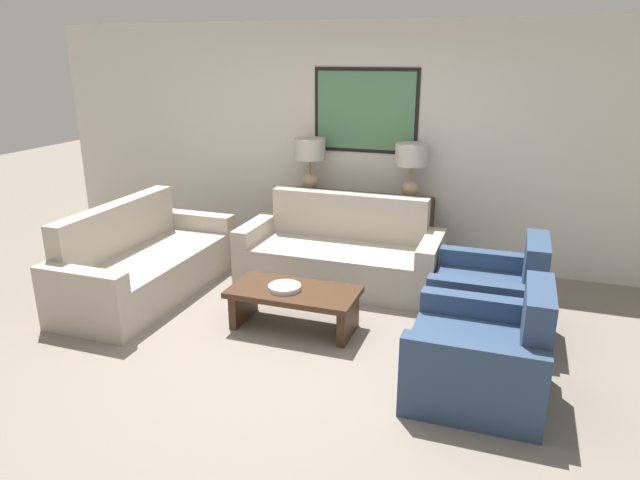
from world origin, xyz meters
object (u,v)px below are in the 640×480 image
at_px(couch_by_side, 145,265).
at_px(armchair_near_camera, 482,358).
at_px(console_table, 358,229).
at_px(table_lamp_left, 310,155).
at_px(coffee_table, 294,299).
at_px(armchair_near_back_wall, 491,299).
at_px(table_lamp_right, 411,161).
at_px(couch_by_back_wall, 341,256).
at_px(decorative_bowl, 285,287).

height_order(couch_by_side, armchair_near_camera, couch_by_side).
height_order(console_table, armchair_near_camera, armchair_near_camera).
bearing_deg(console_table, couch_by_side, -138.87).
bearing_deg(table_lamp_left, armchair_near_camera, -47.53).
xyz_separation_m(coffee_table, armchair_near_back_wall, (1.62, 0.53, 0.02)).
distance_m(couch_by_side, armchair_near_camera, 3.40).
xyz_separation_m(armchair_near_back_wall, armchair_near_camera, (0.00, -1.06, 0.00)).
xyz_separation_m(table_lamp_left, armchair_near_back_wall, (2.12, -1.25, -0.92)).
distance_m(table_lamp_right, couch_by_back_wall, 1.26).
xyz_separation_m(table_lamp_right, coffee_table, (-0.65, -1.78, -0.94)).
distance_m(coffee_table, decorative_bowl, 0.14).
relative_size(couch_by_back_wall, coffee_table, 1.84).
distance_m(console_table, couch_by_side, 2.35).
xyz_separation_m(table_lamp_right, couch_by_back_wall, (-0.57, -0.65, -0.91)).
bearing_deg(coffee_table, console_table, 87.65).
bearing_deg(table_lamp_left, couch_by_side, -127.72).
xyz_separation_m(console_table, armchair_near_camera, (1.54, -2.31, -0.11)).
bearing_deg(table_lamp_right, couch_by_side, -146.60).
xyz_separation_m(table_lamp_left, coffee_table, (0.50, -1.78, -0.94)).
relative_size(coffee_table, armchair_near_camera, 1.22).
bearing_deg(armchair_near_back_wall, table_lamp_left, 149.44).
height_order(couch_by_side, decorative_bowl, couch_by_side).
xyz_separation_m(console_table, couch_by_side, (-1.77, -1.54, -0.10)).
bearing_deg(armchair_near_camera, couch_by_back_wall, 132.80).
distance_m(couch_by_side, coffee_table, 1.71).
xyz_separation_m(table_lamp_left, armchair_near_camera, (2.12, -2.31, -0.92)).
relative_size(console_table, armchair_near_camera, 1.81).
distance_m(table_lamp_right, decorative_bowl, 2.12).
xyz_separation_m(table_lamp_right, decorative_bowl, (-0.72, -1.81, -0.83)).
relative_size(couch_by_side, armchair_near_back_wall, 2.24).
distance_m(console_table, decorative_bowl, 1.82).
relative_size(couch_by_side, coffee_table, 1.84).
height_order(couch_by_back_wall, couch_by_side, same).
bearing_deg(couch_by_side, table_lamp_left, 52.28).
xyz_separation_m(console_table, table_lamp_left, (-0.57, 0.00, 0.81)).
bearing_deg(decorative_bowl, armchair_near_back_wall, 18.33).
relative_size(table_lamp_right, armchair_near_back_wall, 0.67).
distance_m(console_table, coffee_table, 1.79).
xyz_separation_m(coffee_table, decorative_bowl, (-0.07, -0.03, 0.12)).
xyz_separation_m(couch_by_side, decorative_bowl, (1.62, -0.27, 0.09)).
xyz_separation_m(couch_by_back_wall, armchair_near_back_wall, (1.54, -0.60, -0.01)).
height_order(table_lamp_left, armchair_near_back_wall, table_lamp_left).
relative_size(couch_by_side, decorative_bowl, 7.19).
bearing_deg(armchair_near_camera, couch_by_side, 166.94).
height_order(couch_by_back_wall, decorative_bowl, couch_by_back_wall).
distance_m(table_lamp_left, table_lamp_right, 1.15).
bearing_deg(armchair_near_camera, armchair_near_back_wall, 90.00).
bearing_deg(couch_by_side, table_lamp_right, 33.40).
xyz_separation_m(couch_by_back_wall, armchair_near_camera, (1.54, -1.67, -0.01)).
bearing_deg(coffee_table, decorative_bowl, -158.88).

